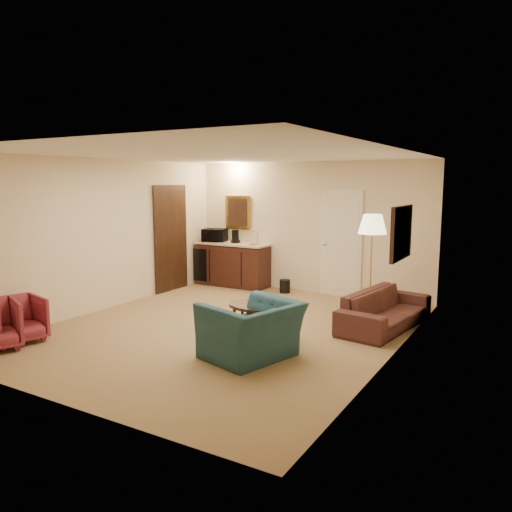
% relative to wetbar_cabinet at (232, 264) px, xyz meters
% --- Properties ---
extents(ground, '(6.00, 6.00, 0.00)m').
position_rel_wetbar_cabinet_xyz_m(ground, '(1.65, -2.72, -0.46)').
color(ground, '#896445').
rests_on(ground, ground).
extents(room_walls, '(5.02, 6.01, 2.61)m').
position_rel_wetbar_cabinet_xyz_m(room_walls, '(1.55, -1.95, 1.26)').
color(room_walls, beige).
rests_on(room_walls, ground).
extents(wetbar_cabinet, '(1.64, 0.58, 0.92)m').
position_rel_wetbar_cabinet_xyz_m(wetbar_cabinet, '(0.00, 0.00, 0.00)').
color(wetbar_cabinet, '#351711').
rests_on(wetbar_cabinet, ground).
extents(sofa, '(0.82, 1.98, 0.75)m').
position_rel_wetbar_cabinet_xyz_m(sofa, '(3.71, -1.45, -0.08)').
color(sofa, black).
rests_on(sofa, ground).
extents(teal_armchair, '(0.99, 1.26, 0.96)m').
position_rel_wetbar_cabinet_xyz_m(teal_armchair, '(2.63, -3.62, 0.02)').
color(teal_armchair, '#1E424B').
rests_on(teal_armchair, ground).
extents(rose_chair_near, '(0.78, 0.81, 0.69)m').
position_rel_wetbar_cabinet_xyz_m(rose_chair_near, '(-0.50, -4.72, -0.11)').
color(rose_chair_near, maroon).
rests_on(rose_chair_near, ground).
extents(coffee_table, '(1.01, 0.80, 0.51)m').
position_rel_wetbar_cabinet_xyz_m(coffee_table, '(2.35, -2.97, -0.20)').
color(coffee_table, black).
rests_on(coffee_table, ground).
extents(floor_lamp, '(0.46, 0.46, 1.70)m').
position_rel_wetbar_cabinet_xyz_m(floor_lamp, '(3.35, -1.07, 0.39)').
color(floor_lamp, gold).
rests_on(floor_lamp, ground).
extents(waste_bin, '(0.25, 0.25, 0.27)m').
position_rel_wetbar_cabinet_xyz_m(waste_bin, '(1.30, -0.07, -0.33)').
color(waste_bin, black).
rests_on(waste_bin, ground).
extents(microwave, '(0.55, 0.39, 0.34)m').
position_rel_wetbar_cabinet_xyz_m(microwave, '(-0.45, -0.00, 0.63)').
color(microwave, black).
rests_on(microwave, wetbar_cabinet).
extents(coffee_maker, '(0.18, 0.18, 0.28)m').
position_rel_wetbar_cabinet_xyz_m(coffee_maker, '(0.06, 0.03, 0.60)').
color(coffee_maker, black).
rests_on(coffee_maker, wetbar_cabinet).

